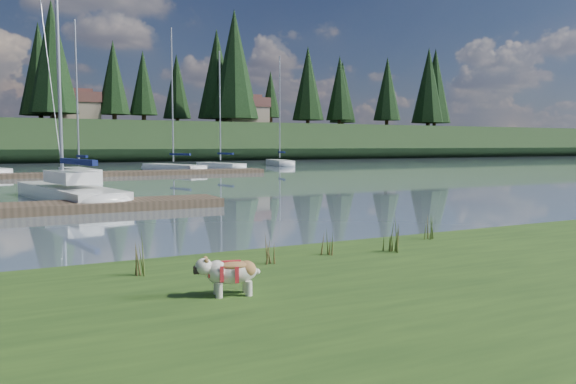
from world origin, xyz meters
TOP-DOWN VIEW (x-y plane):
  - ground at (0.00, 30.00)m, footprint 200.00×200.00m
  - bank at (0.00, -6.00)m, footprint 60.00×9.00m
  - ridge at (0.00, 73.00)m, footprint 200.00×20.00m
  - bulldog at (-0.42, -4.16)m, footprint 0.80×0.42m
  - sailboat_main at (-0.79, 13.43)m, footprint 3.61×9.51m
  - dock_far at (2.00, 30.00)m, footprint 26.00×2.20m
  - sailboat_bg_2 at (1.62, 30.61)m, footprint 2.23×7.13m
  - sailboat_bg_3 at (9.26, 35.29)m, footprint 3.97×8.01m
  - sailboat_bg_4 at (14.07, 37.00)m, footprint 2.73×7.12m
  - sailboat_bg_5 at (23.12, 43.14)m, footprint 3.42×8.14m
  - weed_0 at (0.80, -2.72)m, footprint 0.17×0.14m
  - weed_1 at (1.93, -2.58)m, footprint 0.17×0.14m
  - weed_2 at (3.13, -2.83)m, footprint 0.17×0.14m
  - weed_3 at (-1.15, -2.60)m, footprint 0.17×0.14m
  - weed_4 at (3.02, -2.75)m, footprint 0.17×0.14m
  - weed_5 at (4.45, -2.12)m, footprint 0.17×0.14m
  - mud_lip at (0.00, -1.60)m, footprint 60.00×0.50m
  - conifer_4 at (3.00, 66.00)m, footprint 6.16×6.16m
  - conifer_5 at (15.00, 70.00)m, footprint 3.96×3.96m
  - conifer_6 at (28.00, 68.00)m, footprint 7.04×7.04m
  - conifer_7 at (42.00, 71.00)m, footprint 5.28×5.28m
  - conifer_8 at (55.00, 67.00)m, footprint 4.62×4.62m
  - conifer_9 at (68.00, 70.00)m, footprint 5.94×5.94m
  - house_1 at (6.00, 71.00)m, footprint 6.30×5.30m
  - house_2 at (30.00, 69.00)m, footprint 6.30×5.30m

SIDE VIEW (x-z plane):
  - ground at x=0.00m, z-range 0.00..0.00m
  - mud_lip at x=0.00m, z-range 0.00..0.14m
  - dock_far at x=2.00m, z-range 0.00..0.30m
  - bank at x=0.00m, z-range 0.00..0.35m
  - sailboat_bg_5 at x=23.12m, z-range -5.39..6.03m
  - sailboat_bg_3 at x=9.26m, z-range -5.50..6.15m
  - sailboat_bg_4 at x=14.07m, z-range -4.88..5.54m
  - sailboat_bg_2 at x=1.62m, z-range -4.99..5.65m
  - sailboat_main at x=-0.79m, z-range -6.27..7.11m
  - weed_4 at x=3.02m, z-range 0.32..0.68m
  - weed_1 at x=1.93m, z-range 0.31..0.76m
  - weed_0 at x=0.80m, z-range 0.31..0.80m
  - weed_3 at x=-1.15m, z-range 0.30..0.92m
  - weed_5 at x=4.45m, z-range 0.29..0.98m
  - weed_2 at x=3.13m, z-range 0.29..0.99m
  - bulldog at x=-0.42m, z-range 0.41..0.88m
  - ridge at x=0.00m, z-range 0.00..5.00m
  - house_1 at x=6.00m, z-range 4.99..9.64m
  - house_2 at x=30.00m, z-range 4.99..9.64m
  - conifer_5 at x=15.00m, z-range 5.65..16.00m
  - conifer_8 at x=55.00m, z-range 5.62..17.40m
  - conifer_7 at x=42.00m, z-range 5.59..18.79m
  - conifer_9 at x=68.00m, z-range 5.55..20.18m
  - conifer_4 at x=3.00m, z-range 5.54..20.64m
  - conifer_6 at x=28.00m, z-range 5.49..22.49m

